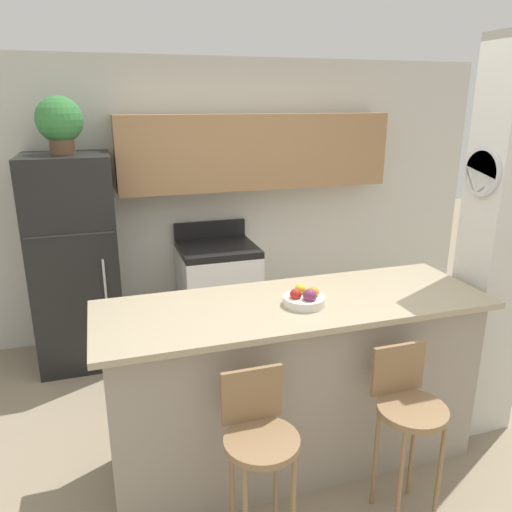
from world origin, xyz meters
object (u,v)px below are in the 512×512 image
at_px(stove_range, 218,292).
at_px(potted_plant_on_fridge, 60,122).
at_px(bar_stool_right, 408,410).
at_px(bar_stool_left, 259,441).
at_px(fruit_bowl, 304,298).
at_px(refrigerator, 75,262).

height_order(stove_range, potted_plant_on_fridge, potted_plant_on_fridge).
xyz_separation_m(stove_range, bar_stool_right, (0.44, -2.37, 0.18)).
bearing_deg(potted_plant_on_fridge, bar_stool_left, -69.96).
relative_size(potted_plant_on_fridge, fruit_bowl, 1.84).
xyz_separation_m(stove_range, bar_stool_left, (-0.37, -2.37, 0.18)).
distance_m(stove_range, bar_stool_right, 2.42).
relative_size(refrigerator, stove_range, 1.66).
relative_size(stove_range, bar_stool_left, 1.12).
distance_m(refrigerator, bar_stool_left, 2.50).
height_order(refrigerator, bar_stool_left, refrigerator).
xyz_separation_m(stove_range, fruit_bowl, (0.06, -1.86, 0.65)).
bearing_deg(bar_stool_left, fruit_bowl, 49.77).
bearing_deg(potted_plant_on_fridge, stove_range, 1.54).
xyz_separation_m(refrigerator, bar_stool_right, (1.66, -2.34, -0.25)).
relative_size(stove_range, potted_plant_on_fridge, 2.43).
bearing_deg(stove_range, potted_plant_on_fridge, -178.46).
bearing_deg(fruit_bowl, bar_stool_right, -53.82).
xyz_separation_m(refrigerator, fruit_bowl, (1.29, -1.82, 0.22)).
bearing_deg(stove_range, refrigerator, -178.46).
bearing_deg(bar_stool_left, stove_range, 81.10).
distance_m(bar_stool_right, fruit_bowl, 0.79).
relative_size(refrigerator, bar_stool_right, 1.85).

